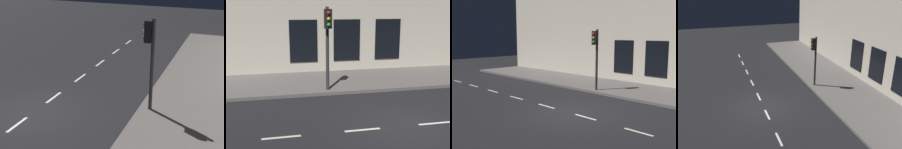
# 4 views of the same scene
# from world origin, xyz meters

# --- Properties ---
(ground_plane) EXTENTS (60.00, 60.00, 0.00)m
(ground_plane) POSITION_xyz_m (0.00, 0.00, 0.00)
(ground_plane) COLOR black
(sidewalk) EXTENTS (4.50, 32.00, 0.15)m
(sidewalk) POSITION_xyz_m (6.25, 0.00, 0.07)
(sidewalk) COLOR #5B5654
(sidewalk) RESTS_ON ground
(lane_centre_line) EXTENTS (0.12, 27.20, 0.01)m
(lane_centre_line) POSITION_xyz_m (0.00, -1.00, 0.00)
(lane_centre_line) COLOR beige
(lane_centre_line) RESTS_ON ground
(traffic_light) EXTENTS (0.50, 0.32, 3.77)m
(traffic_light) POSITION_xyz_m (4.35, 1.92, 2.69)
(traffic_light) COLOR #2D2D30
(traffic_light) RESTS_ON sidewalk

